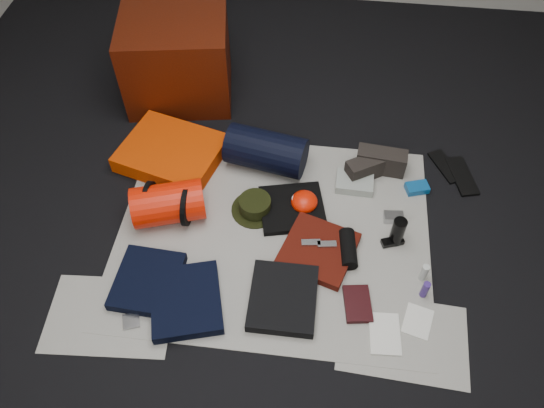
# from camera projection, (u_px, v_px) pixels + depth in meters

# --- Properties ---
(floor) EXTENTS (4.50, 4.50, 0.02)m
(floor) POSITION_uv_depth(u_px,v_px,m) (273.00, 235.00, 2.76)
(floor) COLOR black
(floor) RESTS_ON ground
(newspaper_mat) EXTENTS (1.60, 1.30, 0.01)m
(newspaper_mat) POSITION_uv_depth(u_px,v_px,m) (273.00, 233.00, 2.75)
(newspaper_mat) COLOR beige
(newspaper_mat) RESTS_ON floor
(newspaper_sheet_front_left) EXTENTS (0.61, 0.44, 0.00)m
(newspaper_sheet_front_left) POSITION_uv_depth(u_px,v_px,m) (110.00, 315.00, 2.47)
(newspaper_sheet_front_left) COLOR beige
(newspaper_sheet_front_left) RESTS_ON floor
(newspaper_sheet_front_right) EXTENTS (0.60, 0.43, 0.00)m
(newspaper_sheet_front_right) POSITION_uv_depth(u_px,v_px,m) (403.00, 338.00, 2.40)
(newspaper_sheet_front_right) COLOR beige
(newspaper_sheet_front_right) RESTS_ON floor
(red_cabinet) EXTENTS (0.70, 0.62, 0.52)m
(red_cabinet) POSITION_uv_depth(u_px,v_px,m) (177.00, 60.00, 3.22)
(red_cabinet) COLOR #461105
(red_cabinet) RESTS_ON floor
(sleeping_pad) EXTENTS (0.64, 0.57, 0.10)m
(sleeping_pad) POSITION_uv_depth(u_px,v_px,m) (172.00, 153.00, 3.03)
(sleeping_pad) COLOR #E03C02
(sleeping_pad) RESTS_ON newspaper_mat
(stuff_sack) EXTENTS (0.41, 0.32, 0.21)m
(stuff_sack) POSITION_uv_depth(u_px,v_px,m) (168.00, 204.00, 2.73)
(stuff_sack) COLOR red
(stuff_sack) RESTS_ON newspaper_mat
(sack_strap_left) EXTENTS (0.02, 0.22, 0.22)m
(sack_strap_left) POSITION_uv_depth(u_px,v_px,m) (149.00, 202.00, 2.73)
(sack_strap_left) COLOR black
(sack_strap_left) RESTS_ON newspaper_mat
(sack_strap_right) EXTENTS (0.03, 0.22, 0.22)m
(sack_strap_right) POSITION_uv_depth(u_px,v_px,m) (187.00, 205.00, 2.72)
(sack_strap_right) COLOR black
(sack_strap_right) RESTS_ON newspaper_mat
(navy_duffel) EXTENTS (0.47, 0.31, 0.23)m
(navy_duffel) POSITION_uv_depth(u_px,v_px,m) (266.00, 151.00, 2.94)
(navy_duffel) COLOR black
(navy_duffel) RESTS_ON newspaper_mat
(boonie_brim) EXTENTS (0.31, 0.31, 0.01)m
(boonie_brim) POSITION_uv_depth(u_px,v_px,m) (255.00, 209.00, 2.83)
(boonie_brim) COLOR black
(boonie_brim) RESTS_ON newspaper_mat
(boonie_crown) EXTENTS (0.17, 0.17, 0.07)m
(boonie_crown) POSITION_uv_depth(u_px,v_px,m) (255.00, 205.00, 2.80)
(boonie_crown) COLOR black
(boonie_crown) RESTS_ON boonie_brim
(hiking_boot_left) EXTENTS (0.26, 0.21, 0.13)m
(hiking_boot_left) POSITION_uv_depth(u_px,v_px,m) (368.00, 167.00, 2.94)
(hiking_boot_left) COLOR black
(hiking_boot_left) RESTS_ON newspaper_mat
(hiking_boot_right) EXTENTS (0.28, 0.13, 0.14)m
(hiking_boot_right) POSITION_uv_depth(u_px,v_px,m) (381.00, 161.00, 2.96)
(hiking_boot_right) COLOR black
(hiking_boot_right) RESTS_ON newspaper_mat
(flip_flop_left) EXTENTS (0.19, 0.26, 0.01)m
(flip_flop_left) POSITION_uv_depth(u_px,v_px,m) (445.00, 166.00, 3.03)
(flip_flop_left) COLOR black
(flip_flop_left) RESTS_ON floor
(flip_flop_right) EXTENTS (0.17, 0.30, 0.02)m
(flip_flop_right) POSITION_uv_depth(u_px,v_px,m) (462.00, 176.00, 2.98)
(flip_flop_right) COLOR black
(flip_flop_right) RESTS_ON floor
(trousers_navy_a) EXTENTS (0.32, 0.36, 0.05)m
(trousers_navy_a) POSITION_uv_depth(u_px,v_px,m) (148.00, 281.00, 2.54)
(trousers_navy_a) COLOR black
(trousers_navy_a) RESTS_ON newspaper_mat
(trousers_navy_b) EXTENTS (0.41, 0.44, 0.06)m
(trousers_navy_b) POSITION_uv_depth(u_px,v_px,m) (186.00, 301.00, 2.48)
(trousers_navy_b) COLOR black
(trousers_navy_b) RESTS_ON newspaper_mat
(trousers_charcoal) EXTENTS (0.31, 0.36, 0.06)m
(trousers_charcoal) POSITION_uv_depth(u_px,v_px,m) (283.00, 298.00, 2.49)
(trousers_charcoal) COLOR black
(trousers_charcoal) RESTS_ON newspaper_mat
(black_tshirt) EXTENTS (0.40, 0.38, 0.03)m
(black_tshirt) POSITION_uv_depth(u_px,v_px,m) (292.00, 208.00, 2.82)
(black_tshirt) COLOR black
(black_tshirt) RESTS_ON newspaper_mat
(red_shirt) EXTENTS (0.43, 0.43, 0.05)m
(red_shirt) POSITION_uv_depth(u_px,v_px,m) (318.00, 250.00, 2.65)
(red_shirt) COLOR #490F08
(red_shirt) RESTS_ON newspaper_mat
(orange_stuff_sack) EXTENTS (0.19, 0.19, 0.09)m
(orange_stuff_sack) POSITION_uv_depth(u_px,v_px,m) (304.00, 202.00, 2.81)
(orange_stuff_sack) COLOR red
(orange_stuff_sack) RESTS_ON newspaper_mat
(first_aid_pouch) EXTENTS (0.21, 0.16, 0.05)m
(first_aid_pouch) POSITION_uv_depth(u_px,v_px,m) (355.00, 182.00, 2.92)
(first_aid_pouch) COLOR #939B93
(first_aid_pouch) RESTS_ON newspaper_mat
(water_bottle) EXTENTS (0.07, 0.07, 0.17)m
(water_bottle) POSITION_uv_depth(u_px,v_px,m) (398.00, 232.00, 2.65)
(water_bottle) COLOR black
(water_bottle) RESTS_ON newspaper_mat
(speaker) EXTENTS (0.10, 0.21, 0.08)m
(speaker) POSITION_uv_depth(u_px,v_px,m) (348.00, 249.00, 2.64)
(speaker) COLOR black
(speaker) RESTS_ON newspaper_mat
(compact_camera) EXTENTS (0.11, 0.07, 0.04)m
(compact_camera) POSITION_uv_depth(u_px,v_px,m) (393.00, 217.00, 2.78)
(compact_camera) COLOR #A8A9AD
(compact_camera) RESTS_ON newspaper_mat
(cyan_case) EXTENTS (0.14, 0.11, 0.04)m
(cyan_case) POSITION_uv_depth(u_px,v_px,m) (417.00, 188.00, 2.91)
(cyan_case) COLOR #0E4D8B
(cyan_case) RESTS_ON newspaper_mat
(toiletry_purple) EXTENTS (0.05, 0.05, 0.10)m
(toiletry_purple) POSITION_uv_depth(u_px,v_px,m) (425.00, 289.00, 2.49)
(toiletry_purple) COLOR #3E267A
(toiletry_purple) RESTS_ON newspaper_mat
(toiletry_clear) EXTENTS (0.04, 0.04, 0.10)m
(toiletry_clear) POSITION_uv_depth(u_px,v_px,m) (424.00, 272.00, 2.54)
(toiletry_clear) COLOR beige
(toiletry_clear) RESTS_ON newspaper_mat
(paperback_book) EXTENTS (0.15, 0.20, 0.03)m
(paperback_book) POSITION_uv_depth(u_px,v_px,m) (358.00, 304.00, 2.48)
(paperback_book) COLOR black
(paperback_book) RESTS_ON newspaper_mat
(map_booklet) EXTENTS (0.15, 0.21, 0.01)m
(map_booklet) POSITION_uv_depth(u_px,v_px,m) (385.00, 334.00, 2.40)
(map_booklet) COLOR silver
(map_booklet) RESTS_ON newspaper_mat
(map_printout) EXTENTS (0.16, 0.18, 0.01)m
(map_printout) POSITION_uv_depth(u_px,v_px,m) (418.00, 321.00, 2.44)
(map_printout) COLOR silver
(map_printout) RESTS_ON newspaper_mat
(sunglasses) EXTENTS (0.12, 0.08, 0.03)m
(sunglasses) POSITION_uv_depth(u_px,v_px,m) (392.00, 242.00, 2.69)
(sunglasses) COLOR black
(sunglasses) RESTS_ON newspaper_mat
(key_cluster) EXTENTS (0.10, 0.10, 0.01)m
(key_cluster) POSITION_uv_depth(u_px,v_px,m) (131.00, 321.00, 2.44)
(key_cluster) COLOR #A8A9AD
(key_cluster) RESTS_ON newspaper_mat
(tape_roll) EXTENTS (0.05, 0.05, 0.03)m
(tape_roll) POSITION_uv_depth(u_px,v_px,m) (297.00, 200.00, 2.81)
(tape_roll) COLOR silver
(tape_roll) RESTS_ON black_tshirt
(energy_bar_a) EXTENTS (0.10, 0.05, 0.01)m
(energy_bar_a) POSITION_uv_depth(u_px,v_px,m) (311.00, 243.00, 2.65)
(energy_bar_a) COLOR #A8A9AD
(energy_bar_a) RESTS_ON red_shirt
(energy_bar_b) EXTENTS (0.10, 0.05, 0.01)m
(energy_bar_b) POSITION_uv_depth(u_px,v_px,m) (327.00, 244.00, 2.64)
(energy_bar_b) COLOR #A8A9AD
(energy_bar_b) RESTS_ON red_shirt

